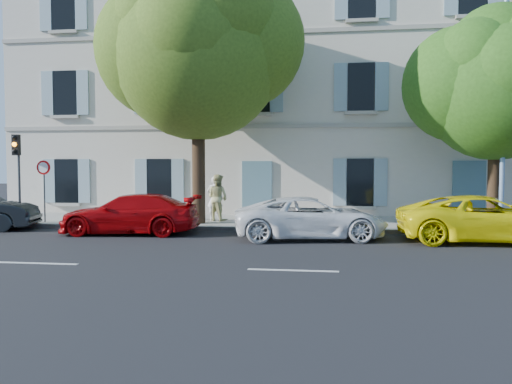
# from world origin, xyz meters

# --- Properties ---
(ground) EXTENTS (90.00, 90.00, 0.00)m
(ground) POSITION_xyz_m (0.00, 0.00, 0.00)
(ground) COLOR black
(sidewalk) EXTENTS (36.00, 4.50, 0.15)m
(sidewalk) POSITION_xyz_m (0.00, 4.45, 0.07)
(sidewalk) COLOR #A09E96
(sidewalk) RESTS_ON ground
(kerb) EXTENTS (36.00, 0.16, 0.16)m
(kerb) POSITION_xyz_m (0.00, 2.28, 0.08)
(kerb) COLOR #9E998E
(kerb) RESTS_ON ground
(building) EXTENTS (28.00, 7.00, 12.00)m
(building) POSITION_xyz_m (0.00, 10.20, 6.00)
(building) COLOR beige
(building) RESTS_ON ground
(car_red_coupe) EXTENTS (4.77, 2.21, 1.35)m
(car_red_coupe) POSITION_xyz_m (-5.79, 1.15, 0.67)
(car_red_coupe) COLOR #A00407
(car_red_coupe) RESTS_ON ground
(car_white_coupe) EXTENTS (5.04, 2.92, 1.32)m
(car_white_coupe) POSITION_xyz_m (0.26, 0.81, 0.66)
(car_white_coupe) COLOR white
(car_white_coupe) RESTS_ON ground
(car_yellow_supercar) EXTENTS (5.11, 2.45, 1.41)m
(car_yellow_supercar) POSITION_xyz_m (5.46, 0.82, 0.70)
(car_yellow_supercar) COLOR #FFED0A
(car_yellow_supercar) RESTS_ON ground
(tree_left) EXTENTS (6.18, 6.18, 9.57)m
(tree_left) POSITION_xyz_m (-3.95, 3.30, 6.31)
(tree_left) COLOR #3A2819
(tree_left) RESTS_ON sidewalk
(tree_right) EXTENTS (4.76, 4.76, 7.33)m
(tree_right) POSITION_xyz_m (6.47, 3.27, 4.85)
(tree_right) COLOR #3A2819
(tree_right) RESTS_ON sidewalk
(traffic_light) EXTENTS (0.27, 0.37, 3.31)m
(traffic_light) POSITION_xyz_m (-10.77, 2.59, 2.55)
(traffic_light) COLOR #383A3D
(traffic_light) RESTS_ON sidewalk
(road_sign) EXTENTS (0.54, 0.07, 2.35)m
(road_sign) POSITION_xyz_m (-9.89, 2.91, 1.84)
(road_sign) COLOR #383A3D
(road_sign) RESTS_ON sidewalk
(street_lamp) EXTENTS (0.31, 1.74, 8.13)m
(street_lamp) POSITION_xyz_m (6.57, 2.61, 4.76)
(street_lamp) COLOR #7293BF
(street_lamp) RESTS_ON sidewalk
(pedestrian_a) EXTENTS (0.67, 0.47, 1.75)m
(pedestrian_a) POSITION_xyz_m (-3.55, 4.28, 1.02)
(pedestrian_a) COLOR silver
(pedestrian_a) RESTS_ON sidewalk
(pedestrian_b) EXTENTS (1.10, 1.02, 1.81)m
(pedestrian_b) POSITION_xyz_m (-3.42, 4.18, 1.05)
(pedestrian_b) COLOR #C2BF7C
(pedestrian_b) RESTS_ON sidewalk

